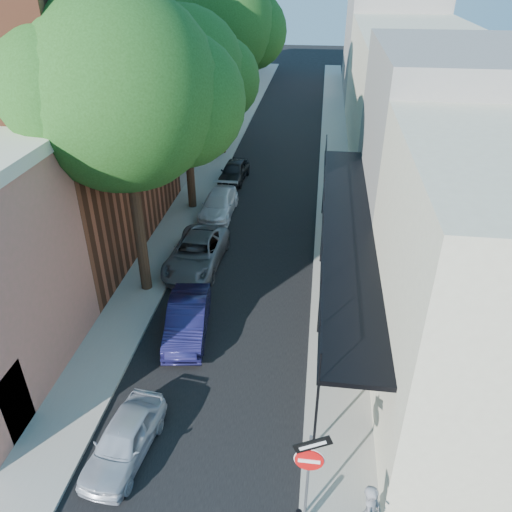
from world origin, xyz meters
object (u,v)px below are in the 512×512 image
(oak_far, at_px, (226,26))
(parked_car_b, at_px, (188,319))
(oak_near, at_px, (136,94))
(parked_car_d, at_px, (219,204))
(parked_car_a, at_px, (124,440))
(sign_post, at_px, (309,463))
(parked_car_c, at_px, (197,253))
(oak_mid, at_px, (192,74))
(parked_car_e, at_px, (234,171))

(oak_far, distance_m, parked_car_b, 21.30)
(oak_near, distance_m, parked_car_d, 10.27)
(parked_car_a, bearing_deg, sign_post, -6.65)
(parked_car_b, bearing_deg, parked_car_c, 91.96)
(sign_post, xyz_separation_m, oak_far, (-6.51, 26.30, 6.22))
(oak_far, distance_m, parked_car_a, 26.30)
(parked_car_c, bearing_deg, parked_car_a, -86.02)
(sign_post, xyz_separation_m, parked_car_a, (-5.00, 1.19, -1.47))
(parked_car_b, distance_m, parked_car_d, 9.96)
(oak_mid, xyz_separation_m, parked_car_d, (1.22, -0.83, -6.46))
(sign_post, xyz_separation_m, oak_mid, (-6.58, 17.26, 5.02))
(oak_mid, relative_size, parked_car_d, 2.50)
(oak_near, distance_m, oak_mid, 8.01)
(oak_near, distance_m, parked_car_e, 14.02)
(parked_car_c, bearing_deg, parked_car_d, 92.57)
(oak_near, bearing_deg, oak_far, 89.96)
(parked_car_c, height_order, parked_car_d, parked_car_c)
(sign_post, bearing_deg, parked_car_b, 125.06)
(oak_far, bearing_deg, oak_near, -90.04)
(oak_mid, height_order, parked_car_d, oak_mid)
(sign_post, xyz_separation_m, parked_car_e, (-5.34, 21.21, -1.42))
(oak_mid, bearing_deg, parked_car_b, -79.38)
(oak_mid, bearing_deg, sign_post, -69.14)
(oak_near, distance_m, oak_far, 17.01)
(oak_mid, height_order, parked_car_a, oak_mid)
(oak_near, height_order, parked_car_c, oak_near)
(oak_far, xyz_separation_m, parked_car_a, (1.52, -25.10, -7.69))
(parked_car_c, bearing_deg, oak_near, -121.27)
(parked_car_d, bearing_deg, oak_mid, 146.47)
(oak_near, bearing_deg, parked_car_a, -79.30)
(oak_near, height_order, oak_far, oak_far)
(parked_car_b, bearing_deg, oak_mid, 93.28)
(parked_car_c, distance_m, parked_car_e, 10.09)
(parked_car_a, relative_size, parked_car_d, 0.81)
(sign_post, xyz_separation_m, parked_car_d, (-5.36, 16.42, -1.44))
(oak_far, xyz_separation_m, parked_car_b, (1.95, -19.80, -7.61))
(oak_near, height_order, parked_car_d, oak_near)
(parked_car_b, height_order, parked_car_e, parked_car_b)
(oak_far, bearing_deg, parked_car_e, -77.01)
(sign_post, xyz_separation_m, parked_car_c, (-5.32, 11.12, -1.38))
(parked_car_d, height_order, parked_car_e, parked_car_e)
(sign_post, relative_size, parked_car_d, 0.73)
(oak_near, bearing_deg, parked_car_e, 84.33)
(parked_car_e, bearing_deg, parked_car_a, -85.47)
(oak_far, bearing_deg, oak_mid, -90.41)
(parked_car_a, bearing_deg, oak_mid, 102.40)
(oak_near, bearing_deg, parked_car_d, 80.69)
(oak_far, bearing_deg, parked_car_d, -83.32)
(oak_far, distance_m, parked_car_c, 17.01)
(parked_car_a, relative_size, parked_car_b, 0.85)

